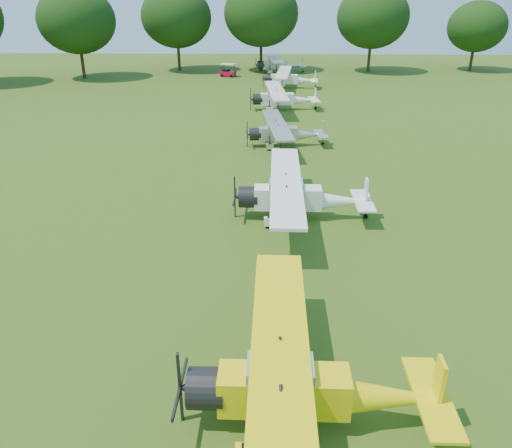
{
  "coord_description": "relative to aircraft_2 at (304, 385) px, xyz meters",
  "views": [
    {
      "loc": [
        -0.32,
        -23.33,
        11.03
      ],
      "look_at": [
        -0.98,
        -2.65,
        1.4
      ],
      "focal_mm": 35.0,
      "sensor_mm": 36.0,
      "label": 1
    }
  ],
  "objects": [
    {
      "name": "aircraft_2",
      "position": [
        0.0,
        0.0,
        0.0
      ],
      "size": [
        7.46,
        11.85,
        2.35
      ],
      "rotation": [
        0.0,
        0.0,
        -0.0
      ],
      "color": "yellow",
      "rests_on": "ground"
    },
    {
      "name": "aircraft_6",
      "position": [
        1.03,
        54.33,
        -0.08
      ],
      "size": [
        7.02,
        11.19,
        2.2
      ],
      "rotation": [
        0.0,
        0.0,
        -0.08
      ],
      "color": "white",
      "rests_on": "ground"
    },
    {
      "name": "aircraft_7",
      "position": [
        -0.06,
        67.55,
        0.01
      ],
      "size": [
        7.57,
        12.03,
        2.36
      ],
      "rotation": [
        0.0,
        0.0,
        0.12
      ],
      "color": "silver",
      "rests_on": "ground"
    },
    {
      "name": "aircraft_3",
      "position": [
        0.47,
        14.13,
        -0.02
      ],
      "size": [
        7.37,
        11.69,
        2.31
      ],
      "rotation": [
        0.0,
        0.0,
        -0.0
      ],
      "color": "white",
      "rests_on": "ground"
    },
    {
      "name": "ground",
      "position": [
        -0.67,
        12.89,
        -1.37
      ],
      "size": [
        160.0,
        160.0,
        0.0
      ],
      "primitive_type": "plane",
      "color": "#2F5114",
      "rests_on": "ground"
    },
    {
      "name": "aircraft_4",
      "position": [
        -0.02,
        27.98,
        -0.21
      ],
      "size": [
        6.38,
        10.15,
        1.99
      ],
      "rotation": [
        0.0,
        0.0,
        0.12
      ],
      "color": "silver",
      "rests_on": "ground"
    },
    {
      "name": "tree_belt",
      "position": [
        2.91,
        13.05,
        6.66
      ],
      "size": [
        137.36,
        130.27,
        14.52
      ],
      "color": "black",
      "rests_on": "ground"
    },
    {
      "name": "golf_cart",
      "position": [
        -7.42,
        63.46,
        -0.77
      ],
      "size": [
        2.36,
        1.82,
        1.79
      ],
      "rotation": [
        0.0,
        0.0,
        -0.3
      ],
      "color": "#B20C28",
      "rests_on": "ground"
    },
    {
      "name": "aircraft_5",
      "position": [
        0.05,
        41.36,
        -0.07
      ],
      "size": [
        7.13,
        11.37,
        2.23
      ],
      "rotation": [
        0.0,
        0.0,
        0.08
      ],
      "color": "white",
      "rests_on": "ground"
    }
  ]
}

